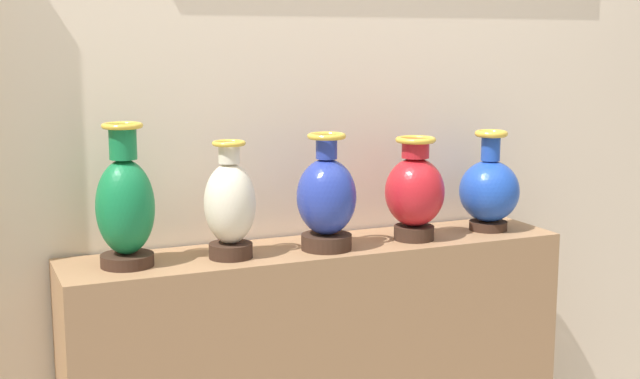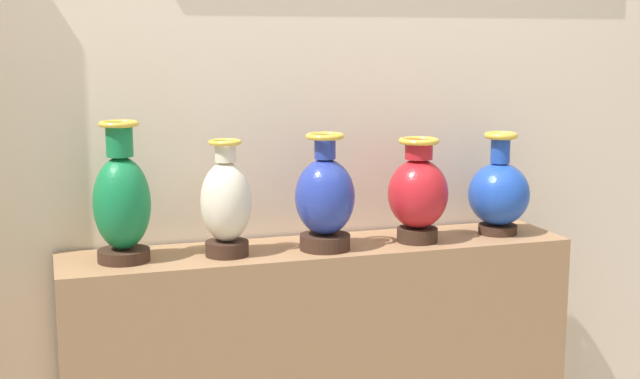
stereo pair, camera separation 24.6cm
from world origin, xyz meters
name	(u,v)px [view 1 (the left image)]	position (x,y,z in m)	size (l,w,h in m)	color
back_wall	(296,127)	(0.01, 0.21, 1.37)	(3.51, 0.14, 2.68)	beige
vase_emerald	(125,206)	(-0.56, -0.01, 1.20)	(0.15, 0.15, 0.38)	#382319
vase_ivory	(230,206)	(-0.28, -0.03, 1.19)	(0.14, 0.14, 0.32)	#382319
vase_cobalt	(326,199)	(0.00, -0.05, 1.19)	(0.17, 0.17, 0.33)	#382319
vase_crimson	(415,192)	(0.29, -0.04, 1.19)	(0.18, 0.18, 0.31)	#382319
vase_sapphire	(489,190)	(0.57, -0.01, 1.17)	(0.19, 0.19, 0.31)	#382319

